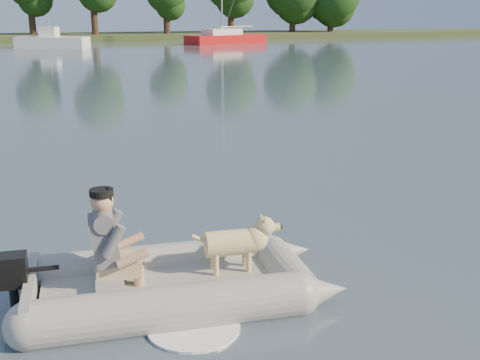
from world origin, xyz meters
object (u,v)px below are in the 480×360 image
object	(u,v)px
dinghy	(174,248)
motorboat	(52,34)
sailboat	(225,38)
man	(106,236)
dog	(231,247)

from	to	relation	value
dinghy	motorboat	xyz separation A→B (m)	(-0.13, 47.18, 0.57)
dinghy	sailboat	xyz separation A→B (m)	(15.47, 49.65, -0.08)
man	dog	world-z (taller)	man
dinghy	motorboat	distance (m)	47.18
dog	motorboat	world-z (taller)	motorboat
dinghy	sailboat	distance (m)	52.01
sailboat	motorboat	bearing A→B (deg)	166.39
dinghy	dog	size ratio (longest dim) A/B	4.86
man	motorboat	bearing A→B (deg)	92.93
sailboat	dinghy	bearing A→B (deg)	-129.94
dog	motorboat	xyz separation A→B (m)	(-0.76, 47.17, 0.64)
dinghy	dog	distance (m)	0.63
dog	dinghy	bearing A→B (deg)	-175.43
man	sailboat	bearing A→B (deg)	75.54
motorboat	sailboat	distance (m)	15.81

